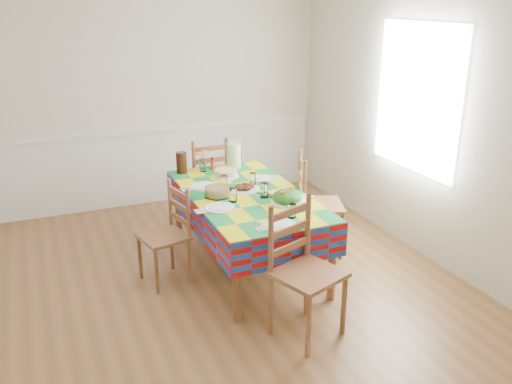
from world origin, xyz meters
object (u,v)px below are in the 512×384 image
Objects in this scene: tea_pitcher at (182,163)px; chair_far at (207,180)px; dining_table at (246,202)px; meat_platter at (245,188)px; chair_left at (167,235)px; chair_right at (316,205)px; chair_near at (304,272)px; green_pitcher at (234,155)px.

tea_pitcher is 0.22× the size of chair_far.
dining_table is 0.13m from meat_platter.
chair_left is at bearing -174.96° from meat_platter.
chair_right reaches higher than dining_table.
tea_pitcher is 2.04m from chair_near.
chair_left is at bearing 101.81° from chair_near.
green_pitcher is at bearing 76.92° from meat_platter.
green_pitcher is at bearing 56.63° from chair_right.
chair_near is 1.06× the size of chair_far.
green_pitcher is (0.17, 0.71, 0.10)m from meat_platter.
green_pitcher is at bearing 77.01° from dining_table.
chair_right reaches higher than meat_platter.
chair_far is at bearing 90.82° from meat_platter.
meat_platter is 1.47× the size of tea_pitcher.
meat_platter is at bearing 82.30° from chair_left.
chair_near is at bearing 168.12° from chair_right.
dining_table is at bearing 69.32° from chair_near.
dining_table is at bearing 111.94° from chair_right.
chair_near reaches higher than chair_far.
chair_right is (0.76, 1.19, -0.02)m from chair_near.
chair_left is at bearing -114.88° from tea_pitcher.
chair_far is (-0.02, 1.09, -0.27)m from meat_platter.
tea_pitcher reaches higher than chair_left.
chair_left reaches higher than meat_platter.
dining_table is 1.80× the size of chair_near.
tea_pitcher is 0.22× the size of chair_right.
meat_platter is at bearing 77.86° from dining_table.
meat_platter is at bearing -103.08° from green_pitcher.
chair_near reaches higher than chair_right.
chair_near is at bearing -95.77° from green_pitcher.
chair_far reaches higher than meat_platter.
chair_far is (0.37, 0.36, -0.35)m from tea_pitcher.
chair_near is 1.39m from chair_left.
tea_pitcher is 0.97m from chair_left.
chair_right is (0.74, 0.02, -0.15)m from dining_table.
chair_near reaches higher than dining_table.
dining_table is at bearing 89.09° from chair_far.
chair_right is (1.49, 0.01, 0.06)m from chair_left.
meat_platter is at bearing -62.02° from tea_pitcher.
chair_right reaches higher than tea_pitcher.
meat_platter is 0.74m from green_pitcher.
chair_right is (1.11, -0.79, -0.34)m from tea_pitcher.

